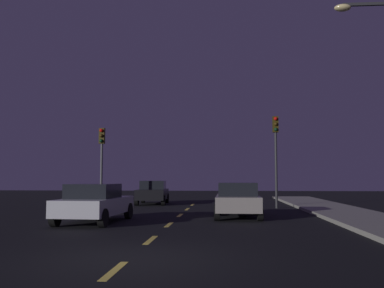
# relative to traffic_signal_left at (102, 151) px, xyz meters

# --- Properties ---
(ground_plane) EXTENTS (80.00, 80.00, 0.00)m
(ground_plane) POSITION_rel_traffic_signal_left_xyz_m (5.05, -7.99, -3.21)
(ground_plane) COLOR black
(sidewalk_curb_right) EXTENTS (3.00, 40.00, 0.15)m
(sidewalk_curb_right) POSITION_rel_traffic_signal_left_xyz_m (12.55, -7.99, -3.13)
(sidewalk_curb_right) COLOR gray
(sidewalk_curb_right) RESTS_ON ground_plane
(lane_stripe_nearest) EXTENTS (0.16, 1.60, 0.01)m
(lane_stripe_nearest) POSITION_rel_traffic_signal_left_xyz_m (5.05, -16.19, -3.20)
(lane_stripe_nearest) COLOR #EACC4C
(lane_stripe_nearest) RESTS_ON ground_plane
(lane_stripe_second) EXTENTS (0.16, 1.60, 0.01)m
(lane_stripe_second) POSITION_rel_traffic_signal_left_xyz_m (5.05, -12.39, -3.20)
(lane_stripe_second) COLOR #EACC4C
(lane_stripe_second) RESTS_ON ground_plane
(lane_stripe_third) EXTENTS (0.16, 1.60, 0.01)m
(lane_stripe_third) POSITION_rel_traffic_signal_left_xyz_m (5.05, -8.59, -3.20)
(lane_stripe_third) COLOR #EACC4C
(lane_stripe_third) RESTS_ON ground_plane
(lane_stripe_fourth) EXTENTS (0.16, 1.60, 0.01)m
(lane_stripe_fourth) POSITION_rel_traffic_signal_left_xyz_m (5.05, -4.79, -3.20)
(lane_stripe_fourth) COLOR #EACC4C
(lane_stripe_fourth) RESTS_ON ground_plane
(lane_stripe_fifth) EXTENTS (0.16, 1.60, 0.01)m
(lane_stripe_fifth) POSITION_rel_traffic_signal_left_xyz_m (5.05, -0.99, -3.20)
(lane_stripe_fifth) COLOR #EACC4C
(lane_stripe_fifth) RESTS_ON ground_plane
(lane_stripe_sixth) EXTENTS (0.16, 1.60, 0.01)m
(lane_stripe_sixth) POSITION_rel_traffic_signal_left_xyz_m (5.05, 2.81, -3.20)
(lane_stripe_sixth) COLOR #EACC4C
(lane_stripe_sixth) RESTS_ON ground_plane
(traffic_signal_left) EXTENTS (0.32, 0.38, 4.55)m
(traffic_signal_left) POSITION_rel_traffic_signal_left_xyz_m (0.00, 0.00, 0.00)
(traffic_signal_left) COLOR #4C4C51
(traffic_signal_left) RESTS_ON ground_plane
(traffic_signal_right) EXTENTS (0.32, 0.38, 5.13)m
(traffic_signal_right) POSITION_rel_traffic_signal_left_xyz_m (9.94, 0.00, 0.37)
(traffic_signal_right) COLOR #2D2D30
(traffic_signal_right) RESTS_ON ground_plane
(car_stopped_ahead) EXTENTS (1.92, 4.06, 1.47)m
(car_stopped_ahead) POSITION_rel_traffic_signal_left_xyz_m (7.61, -5.62, -2.46)
(car_stopped_ahead) COLOR gray
(car_stopped_ahead) RESTS_ON ground_plane
(car_adjacent_lane) EXTENTS (2.10, 4.37, 1.45)m
(car_adjacent_lane) POSITION_rel_traffic_signal_left_xyz_m (2.16, -8.08, -2.47)
(car_adjacent_lane) COLOR silver
(car_adjacent_lane) RESTS_ON ground_plane
(car_oncoming_far) EXTENTS (2.02, 3.98, 1.49)m
(car_oncoming_far) POSITION_rel_traffic_signal_left_xyz_m (2.45, 3.27, -2.45)
(car_oncoming_far) COLOR black
(car_oncoming_far) RESTS_ON ground_plane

